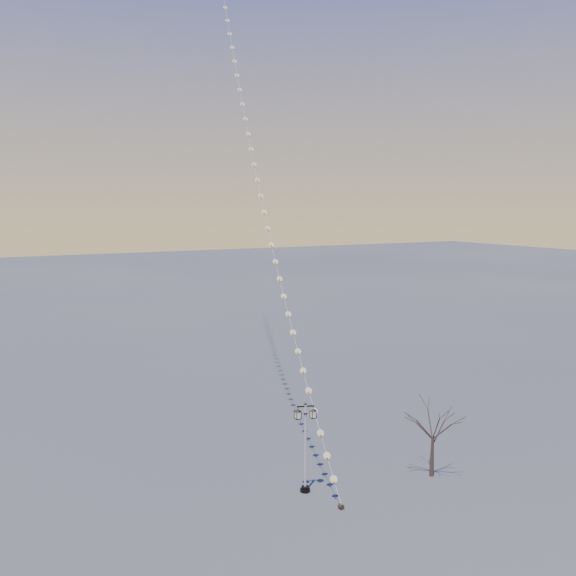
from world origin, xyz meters
TOP-DOWN VIEW (x-y plane):
  - ground at (0.00, 0.00)m, footprint 300.00×300.00m
  - street_lamp at (-0.15, 1.55)m, footprint 1.05×0.60m
  - bare_tree at (6.16, 0.01)m, footprint 2.23×2.23m
  - kite_train at (4.40, 17.12)m, footprint 8.52×36.03m

SIDE VIEW (x-z plane):
  - ground at x=0.00m, z-range 0.00..0.00m
  - street_lamp at x=-0.15m, z-range 0.23..4.51m
  - bare_tree at x=6.16m, z-range 0.72..4.42m
  - kite_train at x=4.40m, z-range -0.08..41.35m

